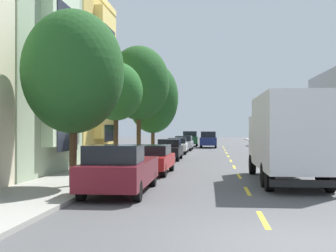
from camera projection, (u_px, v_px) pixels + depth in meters
name	position (u px, v px, depth m)	size (l,w,h in m)	color
ground_plane	(227.00, 154.00, 38.69)	(160.00, 160.00, 0.00)	#4C4C4F
sidewalk_left	(144.00, 154.00, 37.44)	(3.20, 120.00, 0.14)	#99968E
sidewalk_right	(315.00, 155.00, 35.97)	(3.20, 120.00, 0.14)	#99968E
lane_centerline_dashes	(229.00, 158.00, 33.22)	(0.14, 47.20, 0.01)	yellow
townhouse_third_mustard	(6.00, 82.00, 30.12)	(14.38, 8.37, 11.31)	tan
street_tree_nearest	(73.00, 72.00, 16.20)	(3.78, 3.78, 6.54)	#47331E
street_tree_second	(116.00, 92.00, 23.35)	(2.87, 2.87, 5.69)	#47331E
street_tree_third	(139.00, 83.00, 30.50)	(4.29, 4.29, 7.91)	#47331E
street_tree_farthest	(153.00, 98.00, 37.64)	(4.39, 4.39, 7.82)	#47331E
delivery_box_truck	(286.00, 135.00, 18.20)	(2.49, 8.10, 3.61)	white
parked_wagon_silver	(184.00, 143.00, 45.69)	(1.84, 4.71, 1.50)	#B2B5BA
parked_hatchback_black	(169.00, 149.00, 31.59)	(1.77, 4.01, 1.50)	black
parked_sedan_white	(177.00, 145.00, 39.43)	(1.89, 4.53, 1.43)	silver
parked_sedan_sky	(272.00, 145.00, 41.02)	(1.89, 4.53, 1.43)	#7A9EC6
parked_hatchback_charcoal	(257.00, 140.00, 56.88)	(1.82, 4.03, 1.50)	#333338
parked_pickup_burgundy	(120.00, 170.00, 15.22)	(2.04, 5.31, 1.73)	maroon
parked_suv_forest	(190.00, 138.00, 56.76)	(2.01, 4.82, 1.93)	#194C28
parked_sedan_red	(152.00, 159.00, 21.94)	(1.91, 4.54, 1.43)	#AD1E1E
moving_navy_sedan	(208.00, 139.00, 52.04)	(1.95, 4.80, 1.93)	navy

